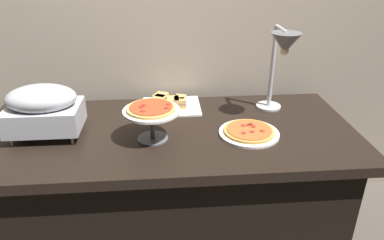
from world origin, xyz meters
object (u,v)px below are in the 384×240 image
Objects in this scene: heat_lamp at (282,51)px; sauce_cup_near at (71,112)px; pizza_plate_front at (249,132)px; sandwich_platter at (170,103)px; pizza_plate_center at (151,113)px; chafing_dish at (43,108)px.

heat_lamp reaches higher than sauce_cup_near.
pizza_plate_front is at bearing -17.95° from sauce_cup_near.
sandwich_platter reaches higher than pizza_plate_front.
pizza_plate_front is at bearing 1.15° from pizza_plate_center.
chafing_dish is at bearing -106.03° from sauce_cup_near.
pizza_plate_center is (0.51, -0.08, -0.01)m from chafing_dish.
heat_lamp is 0.44m from pizza_plate_front.
heat_lamp reaches higher than chafing_dish.
chafing_dish reaches higher than sandwich_platter.
sauce_cup_near is (-0.45, 0.31, -0.12)m from pizza_plate_center.
sauce_cup_near is (0.06, 0.23, -0.12)m from chafing_dish.
pizza_plate_front is 0.90× the size of sandwich_platter.
heat_lamp is (1.17, 0.11, 0.22)m from chafing_dish.
heat_lamp is 1.77× the size of pizza_plate_center.
sandwich_platter is at bearing 76.11° from pizza_plate_center.
heat_lamp is 1.59× the size of pizza_plate_front.
sandwich_platter is (-0.56, 0.19, -0.34)m from heat_lamp.
sandwich_platter is 0.55m from sauce_cup_near.
pizza_plate_front is at bearing -44.41° from sandwich_platter.
chafing_dish is 1.19m from heat_lamp.
pizza_plate_front is 1.11× the size of pizza_plate_center.
pizza_plate_center is 0.41m from sandwich_platter.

